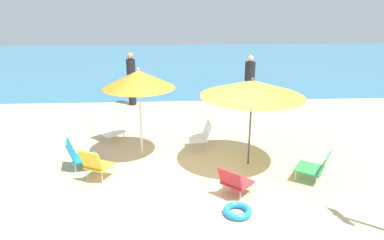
{
  "coord_description": "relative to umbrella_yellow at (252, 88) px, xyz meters",
  "views": [
    {
      "loc": [
        -0.5,
        -5.92,
        3.32
      ],
      "look_at": [
        -0.05,
        1.74,
        0.7
      ],
      "focal_mm": 33.12,
      "sensor_mm": 36.0,
      "label": 1
    }
  ],
  "objects": [
    {
      "name": "ground_plane",
      "position": [
        -1.09,
        -0.83,
        -1.65
      ],
      "size": [
        40.0,
        40.0,
        0.0
      ],
      "primitive_type": "plane",
      "color": "#D3BC8C"
    },
    {
      "name": "sea_water",
      "position": [
        -1.09,
        12.98,
        -1.65
      ],
      "size": [
        40.0,
        16.0,
        0.01
      ],
      "primitive_type": "cube",
      "color": "teal",
      "rests_on": "ground_plane"
    },
    {
      "name": "umbrella_yellow",
      "position": [
        0.0,
        0.0,
        0.0
      ],
      "size": [
        2.08,
        2.08,
        1.87
      ],
      "color": "#4C4C51",
      "rests_on": "ground_plane"
    },
    {
      "name": "umbrella_orange",
      "position": [
        -2.29,
        0.61,
        0.08
      ],
      "size": [
        1.54,
        1.54,
        1.98
      ],
      "color": "silver",
      "rests_on": "ground_plane"
    },
    {
      "name": "beach_chair_a",
      "position": [
        -3.07,
        -0.55,
        -1.3
      ],
      "size": [
        0.63,
        0.67,
        0.68
      ],
      "rotation": [
        0.0,
        0.0,
        1.12
      ],
      "color": "gold",
      "rests_on": "ground_plane"
    },
    {
      "name": "beach_chair_b",
      "position": [
        1.12,
        -0.81,
        -1.35
      ],
      "size": [
        0.77,
        0.76,
        0.6
      ],
      "rotation": [
        0.0,
        0.0,
        2.53
      ],
      "color": "#33934C",
      "rests_on": "ground_plane"
    },
    {
      "name": "beach_chair_c",
      "position": [
        -3.53,
        0.01,
        -1.34
      ],
      "size": [
        0.64,
        0.58,
        0.62
      ],
      "rotation": [
        0.0,
        0.0,
        0.21
      ],
      "color": "teal",
      "rests_on": "ground_plane"
    },
    {
      "name": "beach_chair_d",
      "position": [
        -3.19,
        1.63,
        -1.38
      ],
      "size": [
        0.79,
        0.79,
        0.56
      ],
      "rotation": [
        0.0,
        0.0,
        -0.78
      ],
      "color": "white",
      "rests_on": "ground_plane"
    },
    {
      "name": "beach_chair_e",
      "position": [
        -0.92,
        0.87,
        -1.3
      ],
      "size": [
        0.51,
        0.56,
        0.64
      ],
      "rotation": [
        0.0,
        0.0,
        -3.11
      ],
      "color": "white",
      "rests_on": "ground_plane"
    },
    {
      "name": "beach_chair_f",
      "position": [
        -0.52,
        -1.25,
        -1.37
      ],
      "size": [
        0.7,
        0.71,
        0.56
      ],
      "rotation": [
        0.0,
        0.0,
        0.81
      ],
      "color": "red",
      "rests_on": "ground_plane"
    },
    {
      "name": "person_a",
      "position": [
        0.96,
        4.54,
        -0.85
      ],
      "size": [
        0.33,
        0.33,
        1.62
      ],
      "rotation": [
        0.0,
        0.0,
        4.97
      ],
      "color": "black",
      "rests_on": "ground_plane"
    },
    {
      "name": "person_b",
      "position": [
        -2.9,
        4.67,
        -0.77
      ],
      "size": [
        0.29,
        0.29,
        1.72
      ],
      "rotation": [
        0.0,
        0.0,
        0.42
      ],
      "color": "black",
      "rests_on": "ground_plane"
    },
    {
      "name": "swim_ring",
      "position": [
        -0.56,
        -1.83,
        -1.6
      ],
      "size": [
        0.48,
        0.48,
        0.11
      ],
      "primitive_type": "torus",
      "color": "#238CD8",
      "rests_on": "ground_plane"
    }
  ]
}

